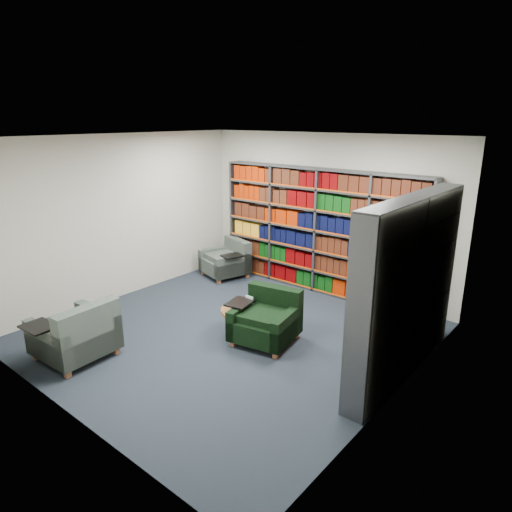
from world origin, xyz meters
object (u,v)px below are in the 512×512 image
Objects in this scene: chair_green_right at (268,321)px; chair_teal_front at (78,336)px; chair_teal_left at (228,261)px; coffee_table at (249,314)px.

chair_teal_front is (-1.57, -1.99, 0.03)m from chair_green_right.
chair_teal_left is at bearing 144.17° from chair_green_right.
chair_teal_front reaches higher than chair_teal_left.
chair_green_right is 0.97× the size of chair_teal_front.
chair_teal_front is at bearing -122.19° from coffee_table.
chair_teal_front reaches higher than coffee_table.
chair_green_right is 2.54m from chair_teal_front.
chair_teal_left reaches higher than coffee_table.
chair_green_right is at bearing 51.75° from chair_teal_front.
coffee_table is at bearing -40.26° from chair_teal_left.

